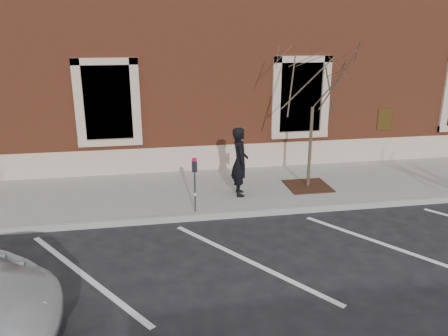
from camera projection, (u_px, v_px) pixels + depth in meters
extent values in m
plane|color=#28282B|center=(228.00, 217.00, 10.89)|extent=(120.00, 120.00, 0.00)
cube|color=#A09E96|center=(217.00, 190.00, 12.51)|extent=(40.00, 3.50, 0.15)
cube|color=#9E9E99|center=(229.00, 215.00, 10.82)|extent=(40.00, 0.12, 0.15)
cube|color=brown|center=(192.00, 43.00, 16.97)|extent=(40.00, 8.50, 8.00)
cube|color=#C0A793|center=(208.00, 157.00, 14.04)|extent=(40.00, 0.06, 0.80)
cube|color=black|center=(108.00, 102.00, 13.10)|extent=(1.40, 0.30, 2.20)
cube|color=#C0A793|center=(111.00, 142.00, 13.30)|extent=(1.90, 0.20, 0.20)
cube|color=black|center=(299.00, 97.00, 14.09)|extent=(1.40, 0.30, 2.20)
cube|color=#C0A793|center=(299.00, 134.00, 14.29)|extent=(1.90, 0.20, 0.20)
imported|color=black|center=(240.00, 162.00, 11.70)|extent=(0.49, 0.71, 1.88)
cylinder|color=#595B60|center=(195.00, 192.00, 10.70)|extent=(0.05, 0.05, 1.04)
cube|color=black|center=(194.00, 166.00, 10.50)|extent=(0.12, 0.09, 0.27)
cube|color=red|center=(194.00, 160.00, 10.45)|extent=(0.11, 0.09, 0.06)
cube|color=white|center=(195.00, 195.00, 10.67)|extent=(0.05, 0.00, 0.07)
cube|color=#431F15|center=(308.00, 186.00, 12.58)|extent=(1.20, 1.20, 0.03)
cylinder|color=#4E432F|center=(310.00, 148.00, 12.24)|extent=(0.09, 0.09, 2.30)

